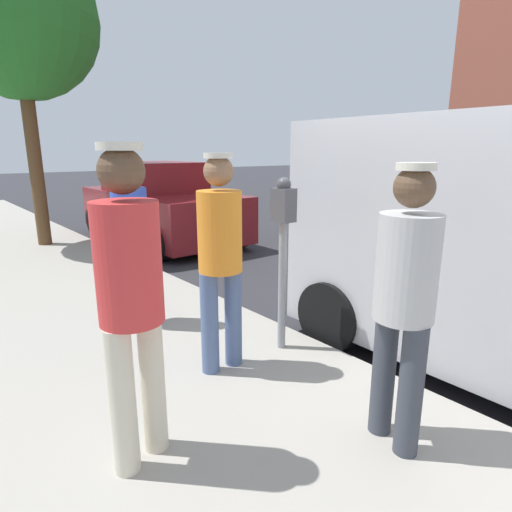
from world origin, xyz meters
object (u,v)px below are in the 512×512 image
Objects in this scene: pedestrian_in_blue at (131,233)px; street_tree at (17,19)px; pedestrian_in_orange at (220,251)px; pedestrian_in_gray at (405,293)px; parking_meter_near at (283,236)px; pedestrian_in_red at (130,291)px; parked_sedan_behind at (159,205)px.

pedestrian_in_blue is 0.31× the size of street_tree.
pedestrian_in_orange is 1.04× the size of pedestrian_in_blue.
pedestrian_in_gray reaches higher than pedestrian_in_blue.
pedestrian_in_red is (1.59, 0.51, -0.01)m from parking_meter_near.
pedestrian_in_orange is 6.11m from parked_sedan_behind.
street_tree is at bearing -9.88° from parked_sedan_behind.
pedestrian_in_orange is (0.62, -0.05, -0.05)m from parking_meter_near.
pedestrian_in_red is at bearing 30.09° from pedestrian_in_orange.
pedestrian_in_gray is 0.32× the size of street_tree.
parked_sedan_behind is at bearing -112.84° from pedestrian_in_orange.
parking_meter_near is at bearing -162.07° from pedestrian_in_red.
pedestrian_in_red is (0.83, 1.89, 0.08)m from pedestrian_in_blue.
pedestrian_in_red is at bearing 66.16° from pedestrian_in_blue.
pedestrian_in_blue is at bearing -113.84° from pedestrian_in_red.
pedestrian_in_gray is (-0.40, 2.73, 0.01)m from pedestrian_in_blue.
pedestrian_in_blue is 4.98m from parked_sedan_behind.
parking_meter_near is 0.86× the size of pedestrian_in_red.
pedestrian_in_red reaches higher than pedestrian_in_orange.
street_tree is (-0.14, -6.01, 2.91)m from pedestrian_in_orange.
pedestrian_in_gray is at bearing 73.36° from parked_sedan_behind.
parking_meter_near is 0.91× the size of pedestrian_in_gray.
street_tree reaches higher than parking_meter_near.
pedestrian_in_blue is (0.13, -1.33, -0.04)m from pedestrian_in_orange.
pedestrian_in_blue is at bearing 86.65° from street_tree.
pedestrian_in_gray is 7.97m from street_tree.
street_tree is (-1.11, -6.57, 2.87)m from pedestrian_in_red.
pedestrian_in_orange is 1.12m from pedestrian_in_red.
pedestrian_in_gray is (-0.27, 1.40, -0.03)m from pedestrian_in_orange.
pedestrian_in_gray is at bearing 100.84° from pedestrian_in_orange.
parking_meter_near is 0.62m from pedestrian_in_orange.
street_tree is (2.23, -0.39, 3.29)m from parked_sedan_behind.
pedestrian_in_orange is 1.03× the size of pedestrian_in_gray.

